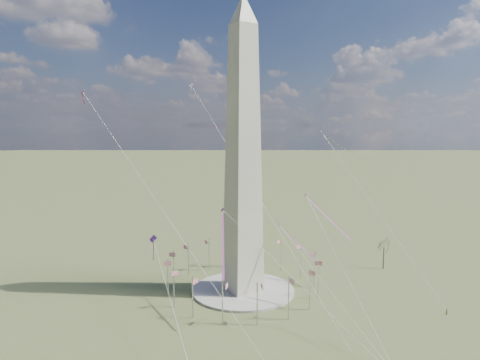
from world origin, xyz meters
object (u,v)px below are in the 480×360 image
person_east (447,312)px  kite_delta_black (323,132)px  tree_near (384,246)px  washington_monument (243,156)px

person_east → kite_delta_black: (-4.15, 53.48, 54.62)m
tree_near → person_east: (-17.34, -39.16, -8.72)m
person_east → kite_delta_black: bearing=-108.7°
washington_monument → kite_delta_black: size_ratio=5.94×
tree_near → person_east: 43.70m
washington_monument → tree_near: washington_monument is taller
tree_near → kite_delta_black: (-21.49, 14.33, 45.89)m
washington_monument → kite_delta_black: 40.79m
person_east → tree_near: bearing=-137.0°
washington_monument → person_east: (43.94, -48.72, -47.00)m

